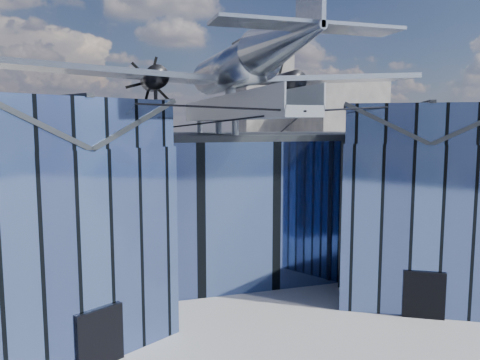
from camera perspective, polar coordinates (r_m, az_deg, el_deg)
name	(u,v)px	position (r m, az deg, el deg)	size (l,w,h in m)	color
ground_plane	(250,306)	(28.35, 1.26, -15.08)	(120.00, 120.00, 0.00)	gray
museum	(223,198)	(32.27, -2.05, -2.17)	(32.88, 24.50, 17.60)	#495F95
bg_towers	(157,128)	(76.05, -10.09, 6.23)	(77.00, 24.50, 26.00)	slate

